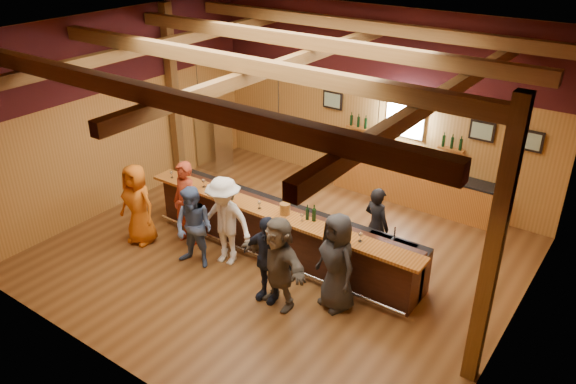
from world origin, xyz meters
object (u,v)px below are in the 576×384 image
stainless_fridge (214,136)px  customer_white (225,221)px  customer_navy (267,259)px  bartender (376,225)px  bar_counter (284,231)px  customer_brown (278,262)px  customer_orange (138,204)px  back_bar_cabinet (411,185)px  customer_dark (337,262)px  ice_bucket (285,209)px  customer_denim (194,228)px  customer_redvest (186,204)px  bottle_a (307,214)px

stainless_fridge → customer_white: 4.77m
customer_navy → bartender: size_ratio=1.04×
customer_white → bar_counter: bearing=43.6°
customer_brown → bartender: bearing=84.5°
customer_white → customer_orange: bearing=-174.7°
back_bar_cabinet → customer_white: (-1.95, -4.52, 0.46)m
customer_dark → stainless_fridge: bearing=173.3°
ice_bucket → customer_white: bearing=-145.2°
customer_denim → customer_white: bearing=36.9°
customer_denim → customer_white: customer_white is taller
back_bar_cabinet → customer_navy: bearing=-96.3°
customer_denim → customer_brown: size_ratio=0.97×
bartender → customer_white: bearing=51.9°
customer_denim → customer_brown: (2.08, -0.05, 0.03)m
customer_orange → customer_brown: (3.67, -0.02, -0.01)m
back_bar_cabinet → bar_counter: bearing=-108.3°
stainless_fridge → customer_denim: size_ratio=1.05×
back_bar_cabinet → customer_brown: size_ratio=2.27×
customer_white → customer_dark: bearing=-5.9°
back_bar_cabinet → stainless_fridge: stainless_fridge is taller
back_bar_cabinet → ice_bucket: bearing=-104.2°
customer_redvest → bartender: customer_redvest is taller
back_bar_cabinet → stainless_fridge: bearing=-168.1°
customer_white → stainless_fridge: bearing=127.2°
customer_orange → customer_dark: bearing=2.6°
customer_denim → bartender: customer_denim is taller
customer_white → ice_bucket: size_ratio=8.26×
bottle_a → customer_dark: bearing=-32.4°
customer_orange → bartender: 4.96m
customer_navy → bottle_a: customer_navy is taller
back_bar_cabinet → bottle_a: bearing=-97.6°
customer_denim → customer_navy: customer_denim is taller
back_bar_cabinet → ice_bucket: 4.03m
customer_orange → customer_dark: size_ratio=0.96×
back_bar_cabinet → bartender: bartender is taller
bar_counter → customer_redvest: customer_redvest is taller
customer_orange → ice_bucket: 3.21m
customer_orange → customer_navy: 3.41m
customer_navy → bartender: (1.01, 2.24, -0.04)m
stainless_fridge → customer_navy: stainless_fridge is taller
customer_white → customer_navy: size_ratio=1.10×
stainless_fridge → customer_navy: bearing=-39.1°
bar_counter → customer_dark: bearing=-26.6°
customer_navy → customer_brown: 0.26m
back_bar_cabinet → stainless_fridge: 5.43m
stainless_fridge → bartender: (5.76, -1.62, -0.08)m
customer_white → customer_brown: (1.66, -0.48, -0.06)m
bottle_a → customer_navy: bearing=-92.0°
customer_orange → customer_brown: bearing=-4.3°
stainless_fridge → bottle_a: (4.80, -2.64, 0.33)m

